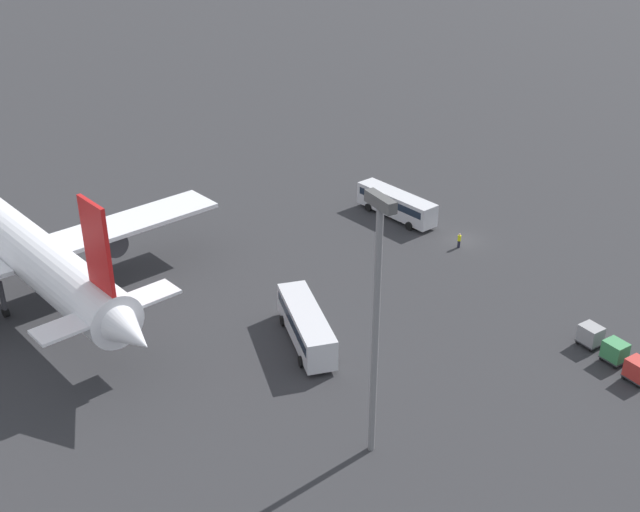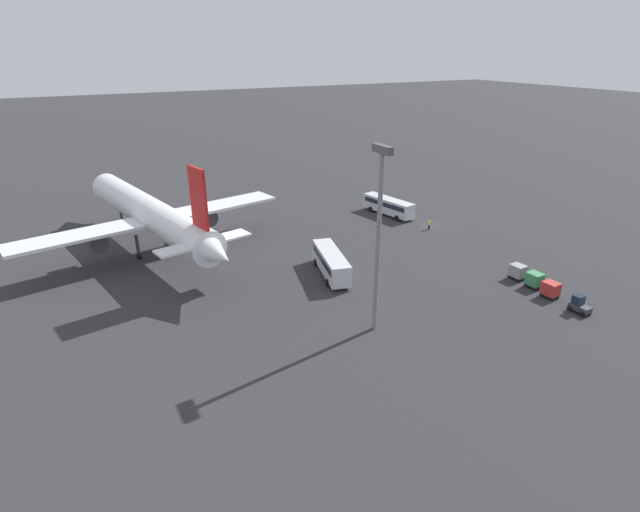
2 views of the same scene
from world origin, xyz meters
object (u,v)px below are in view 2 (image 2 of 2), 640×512
shuttle_bus_near (389,205)px  airplane (151,214)px  shuttle_bus_far (331,262)px  worker_person (429,225)px  baggage_tug (579,305)px  cargo_cart_grey (518,271)px  cargo_cart_green (535,279)px  cargo_cart_red (551,289)px

shuttle_bus_near → airplane: bearing=77.0°
airplane → shuttle_bus_near: size_ratio=4.11×
shuttle_bus_near → shuttle_bus_far: shuttle_bus_far is taller
worker_person → baggage_tug: bearing=174.8°
baggage_tug → cargo_cart_grey: (10.07, -0.72, 0.25)m
shuttle_bus_near → baggage_tug: bearing=167.8°
worker_person → cargo_cart_green: bearing=174.7°
baggage_tug → cargo_cart_red: bearing=-4.2°
shuttle_bus_near → cargo_cart_grey: size_ratio=5.46×
cargo_cart_grey → cargo_cart_green: bearing=178.1°
shuttle_bus_far → worker_person: (8.17, -24.09, -1.12)m
worker_person → cargo_cart_red: size_ratio=0.83×
cargo_cart_green → cargo_cart_grey: size_ratio=1.00×
airplane → worker_person: bearing=-117.0°
airplane → baggage_tug: airplane is taller
baggage_tug → cargo_cart_red: (4.24, -0.15, 0.25)m
worker_person → cargo_cart_red: cargo_cart_red is taller
cargo_cart_green → cargo_cart_grey: bearing=-1.9°
shuttle_bus_near → cargo_cart_green: (-34.43, 0.72, -0.69)m
cargo_cart_grey → shuttle_bus_far: bearing=59.0°
shuttle_bus_far → cargo_cart_red: size_ratio=5.42×
cargo_cart_green → baggage_tug: bearing=175.0°
worker_person → airplane: bearing=74.7°
shuttle_bus_far → cargo_cart_green: 27.16m
baggage_tug → worker_person: size_ratio=1.41×
shuttle_bus_near → cargo_cart_green: shuttle_bus_near is taller
airplane → cargo_cart_green: airplane is taller
worker_person → cargo_cart_grey: cargo_cart_grey is taller
cargo_cart_green → cargo_cart_grey: (2.91, -0.09, 0.00)m
shuttle_bus_far → baggage_tug: size_ratio=4.65×
shuttle_bus_far → airplane: bearing=58.8°
baggage_tug → airplane: bearing=41.4°
worker_person → cargo_cart_green: size_ratio=0.83×
shuttle_bus_near → cargo_cart_red: size_ratio=5.46×
shuttle_bus_near → cargo_cart_grey: 31.53m
airplane → shuttle_bus_near: airplane is taller
shuttle_bus_far → cargo_cart_green: shuttle_bus_far is taller
worker_person → cargo_cart_red: (-27.19, 2.71, 0.32)m
cargo_cart_grey → shuttle_bus_near: bearing=-1.1°
cargo_cart_red → airplane: bearing=46.6°
airplane → baggage_tug: size_ratio=19.26×
shuttle_bus_near → cargo_cart_red: shuttle_bus_near is taller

